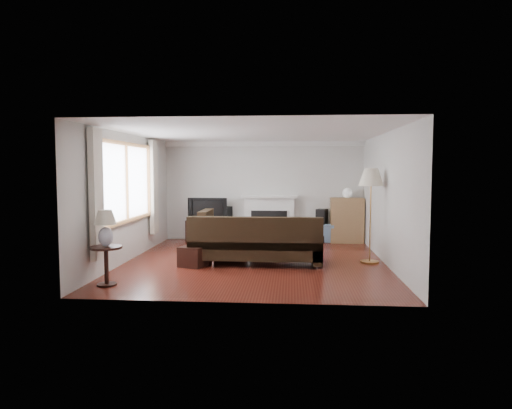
# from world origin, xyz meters

# --- Properties ---
(room) EXTENTS (5.10, 5.60, 2.54)m
(room) POSITION_xyz_m (0.00, 0.00, 1.25)
(room) COLOR #551B12
(room) RESTS_ON ground
(window) EXTENTS (0.12, 2.74, 1.54)m
(window) POSITION_xyz_m (-2.45, -0.20, 1.55)
(window) COLOR brown
(window) RESTS_ON room
(curtain_near) EXTENTS (0.10, 0.35, 2.10)m
(curtain_near) POSITION_xyz_m (-2.40, -1.72, 1.40)
(curtain_near) COLOR beige
(curtain_near) RESTS_ON room
(curtain_far) EXTENTS (0.10, 0.35, 2.10)m
(curtain_far) POSITION_xyz_m (-2.40, 1.32, 1.40)
(curtain_far) COLOR beige
(curtain_far) RESTS_ON room
(fireplace) EXTENTS (1.40, 0.26, 1.15)m
(fireplace) POSITION_xyz_m (0.15, 2.64, 0.57)
(fireplace) COLOR white
(fireplace) RESTS_ON room
(tv_stand) EXTENTS (1.08, 0.48, 0.54)m
(tv_stand) POSITION_xyz_m (-1.37, 2.48, 0.27)
(tv_stand) COLOR black
(tv_stand) RESTS_ON ground
(television) EXTENTS (0.98, 0.13, 0.56)m
(television) POSITION_xyz_m (-1.37, 2.48, 0.82)
(television) COLOR black
(television) RESTS_ON tv_stand
(speaker_left) EXTENTS (0.33, 0.36, 0.87)m
(speaker_left) POSITION_xyz_m (-0.94, 2.54, 0.44)
(speaker_left) COLOR black
(speaker_left) RESTS_ON ground
(speaker_right) EXTENTS (0.32, 0.34, 0.82)m
(speaker_right) POSITION_xyz_m (1.46, 2.55, 0.41)
(speaker_right) COLOR black
(speaker_right) RESTS_ON ground
(bookshelf) EXTENTS (0.80, 0.38, 1.10)m
(bookshelf) POSITION_xyz_m (2.07, 2.53, 0.55)
(bookshelf) COLOR olive
(bookshelf) RESTS_ON ground
(globe_lamp) EXTENTS (0.24, 0.24, 0.24)m
(globe_lamp) POSITION_xyz_m (2.07, 2.53, 1.22)
(globe_lamp) COLOR white
(globe_lamp) RESTS_ON bookshelf
(sectional_sofa) EXTENTS (2.69, 1.97, 0.87)m
(sectional_sofa) POSITION_xyz_m (0.04, -0.15, 0.44)
(sectional_sofa) COLOR black
(sectional_sofa) RESTS_ON ground
(coffee_table) EXTENTS (1.11, 0.72, 0.40)m
(coffee_table) POSITION_xyz_m (0.28, 1.45, 0.20)
(coffee_table) COLOR #A47B4E
(coffee_table) RESTS_ON ground
(footstool) EXTENTS (0.56, 0.56, 0.37)m
(footstool) POSITION_xyz_m (-1.11, -0.49, 0.19)
(footstool) COLOR black
(footstool) RESTS_ON ground
(floor_lamp) EXTENTS (0.49, 0.49, 1.82)m
(floor_lamp) POSITION_xyz_m (2.22, 0.08, 0.91)
(floor_lamp) COLOR #B5813F
(floor_lamp) RESTS_ON ground
(side_table) EXTENTS (0.49, 0.49, 0.61)m
(side_table) POSITION_xyz_m (-2.15, -1.99, 0.31)
(side_table) COLOR black
(side_table) RESTS_ON ground
(table_lamp) EXTENTS (0.34, 0.34, 0.56)m
(table_lamp) POSITION_xyz_m (-2.15, -1.99, 0.89)
(table_lamp) COLOR silver
(table_lamp) RESTS_ON side_table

